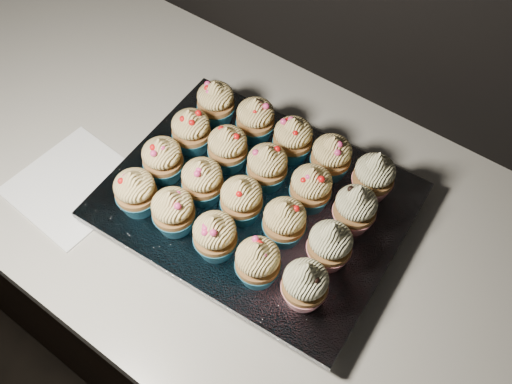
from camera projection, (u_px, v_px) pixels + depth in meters
cabinet at (271, 329)px, 1.27m from camera, size 2.40×0.60×0.86m
worktop at (277, 221)px, 0.91m from camera, size 2.44×0.64×0.04m
napkin at (75, 185)px, 0.92m from camera, size 0.19×0.19×0.00m
baking_tray at (256, 206)px, 0.89m from camera, size 0.42×0.34×0.02m
foil_lining at (256, 200)px, 0.87m from camera, size 0.46×0.37×0.01m
cupcake_0 at (136, 192)px, 0.83m from camera, size 0.06×0.06×0.08m
cupcake_1 at (173, 211)px, 0.81m from camera, size 0.06×0.06×0.08m
cupcake_2 at (215, 236)px, 0.78m from camera, size 0.06×0.06×0.08m
cupcake_3 at (258, 262)px, 0.76m from camera, size 0.06×0.06×0.08m
cupcake_4 at (305, 284)px, 0.74m from camera, size 0.06×0.06×0.10m
cupcake_5 at (163, 159)px, 0.86m from camera, size 0.06×0.06×0.08m
cupcake_6 at (203, 181)px, 0.84m from camera, size 0.06×0.06×0.08m
cupcake_7 at (242, 199)px, 0.82m from camera, size 0.06×0.06×0.08m
cupcake_8 at (284, 221)px, 0.80m from camera, size 0.06×0.06×0.08m
cupcake_9 at (330, 244)px, 0.77m from camera, size 0.06×0.06×0.10m
cupcake_10 at (191, 130)px, 0.90m from camera, size 0.06×0.06×0.08m
cupcake_11 at (228, 148)px, 0.88m from camera, size 0.06×0.06×0.08m
cupcake_12 at (267, 166)px, 0.85m from camera, size 0.06×0.06×0.08m
cupcake_13 at (311, 187)px, 0.83m from camera, size 0.06×0.06×0.08m
cupcake_14 at (355, 208)px, 0.81m from camera, size 0.06×0.06×0.10m
cupcake_15 at (216, 102)px, 0.93m from camera, size 0.06×0.06×0.08m
cupcake_16 at (255, 119)px, 0.91m from camera, size 0.06×0.06×0.08m
cupcake_17 at (293, 139)px, 0.89m from camera, size 0.06×0.06×0.08m
cupcake_18 at (331, 157)px, 0.87m from camera, size 0.06×0.06×0.08m
cupcake_19 at (374, 176)px, 0.84m from camera, size 0.06×0.06×0.10m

